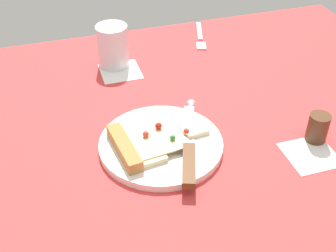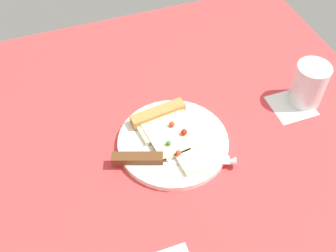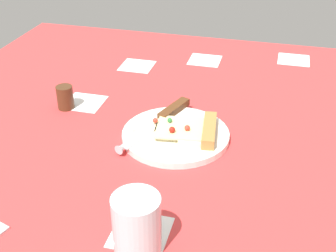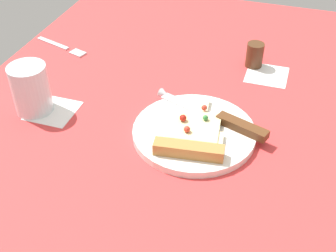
{
  "view_description": "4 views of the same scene",
  "coord_description": "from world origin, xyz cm",
  "px_view_note": "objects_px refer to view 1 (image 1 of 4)",
  "views": [
    {
      "loc": [
        52.23,
        -26.0,
        53.15
      ],
      "look_at": [
        -8.12,
        -7.21,
        3.81
      ],
      "focal_mm": 47.37,
      "sensor_mm": 36.0,
      "label": 1
    },
    {
      "loc": [
        11.0,
        38.38,
        65.58
      ],
      "look_at": [
        -7.08,
        -12.15,
        2.23
      ],
      "focal_mm": 42.99,
      "sensor_mm": 36.0,
      "label": 2
    },
    {
      "loc": [
        -85.56,
        -27.72,
        51.23
      ],
      "look_at": [
        -8.83,
        -7.71,
        3.8
      ],
      "focal_mm": 48.27,
      "sensor_mm": 36.0,
      "label": 3
    },
    {
      "loc": [
        7.56,
        -69.8,
        51.97
      ],
      "look_at": [
        -10.94,
        -12.38,
        3.86
      ],
      "focal_mm": 47.0,
      "sensor_mm": 36.0,
      "label": 4
    }
  ],
  "objects_px": {
    "drinking_glass": "(113,46)",
    "fork": "(200,36)",
    "pizza_slice": "(148,142)",
    "plate": "(161,145)",
    "pepper_shaker": "(318,128)",
    "knife": "(189,149)"
  },
  "relations": [
    {
      "from": "drinking_glass",
      "to": "fork",
      "type": "distance_m",
      "value": 0.26
    },
    {
      "from": "pizza_slice",
      "to": "drinking_glass",
      "type": "relative_size",
      "value": 1.85
    },
    {
      "from": "plate",
      "to": "pizza_slice",
      "type": "bearing_deg",
      "value": -83.19
    },
    {
      "from": "drinking_glass",
      "to": "pepper_shaker",
      "type": "distance_m",
      "value": 0.49
    },
    {
      "from": "plate",
      "to": "fork",
      "type": "xyz_separation_m",
      "value": [
        -0.39,
        0.22,
        -0.0
      ]
    },
    {
      "from": "plate",
      "to": "drinking_glass",
      "type": "relative_size",
      "value": 2.3
    },
    {
      "from": "pizza_slice",
      "to": "knife",
      "type": "distance_m",
      "value": 0.08
    },
    {
      "from": "knife",
      "to": "fork",
      "type": "xyz_separation_m",
      "value": [
        -0.43,
        0.18,
        -0.02
      ]
    },
    {
      "from": "pepper_shaker",
      "to": "fork",
      "type": "relative_size",
      "value": 0.37
    },
    {
      "from": "knife",
      "to": "fork",
      "type": "distance_m",
      "value": 0.47
    },
    {
      "from": "knife",
      "to": "fork",
      "type": "relative_size",
      "value": 1.54
    },
    {
      "from": "plate",
      "to": "pepper_shaker",
      "type": "bearing_deg",
      "value": 77.24
    },
    {
      "from": "knife",
      "to": "pepper_shaker",
      "type": "xyz_separation_m",
      "value": [
        0.02,
        0.24,
        0.01
      ]
    },
    {
      "from": "plate",
      "to": "drinking_glass",
      "type": "height_order",
      "value": "drinking_glass"
    },
    {
      "from": "plate",
      "to": "knife",
      "type": "relative_size",
      "value": 0.97
    },
    {
      "from": "knife",
      "to": "drinking_glass",
      "type": "xyz_separation_m",
      "value": [
        -0.36,
        -0.06,
        0.03
      ]
    },
    {
      "from": "drinking_glass",
      "to": "pizza_slice",
      "type": "bearing_deg",
      "value": -1.01
    },
    {
      "from": "drinking_glass",
      "to": "pepper_shaker",
      "type": "relative_size",
      "value": 1.76
    },
    {
      "from": "pizza_slice",
      "to": "fork",
      "type": "bearing_deg",
      "value": 140.66
    },
    {
      "from": "pepper_shaker",
      "to": "plate",
      "type": "bearing_deg",
      "value": -102.76
    },
    {
      "from": "pizza_slice",
      "to": "fork",
      "type": "relative_size",
      "value": 1.2
    },
    {
      "from": "pizza_slice",
      "to": "fork",
      "type": "distance_m",
      "value": 0.47
    }
  ]
}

